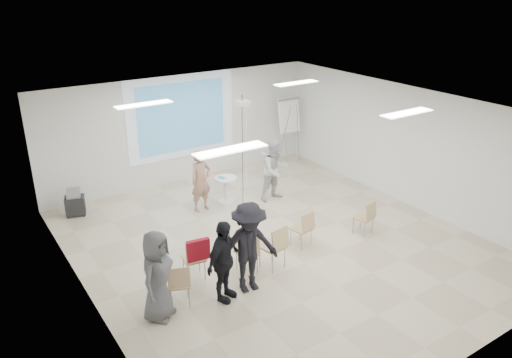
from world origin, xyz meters
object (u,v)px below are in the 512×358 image
player_left (201,177)px  chair_left_inner (248,251)px  player_right (275,167)px  chair_left_mid (195,257)px  chair_right_inner (304,227)px  chair_center (275,244)px  laptop (246,251)px  pedestal_table (226,188)px  audience_outer (157,271)px  chair_right_far (366,216)px  chair_far_left (179,282)px  audience_mid (249,242)px  flipchart_easel (289,116)px  av_cart (75,203)px  audience_left (223,256)px

player_left → chair_left_inner: bearing=-107.7°
player_right → chair_left_mid: (-3.47, -2.22, -0.39)m
chair_right_inner → chair_center: bearing=-170.5°
player_left → laptop: player_left is taller
chair_right_inner → laptop: size_ratio=2.74×
pedestal_table → audience_outer: 4.80m
chair_right_far → chair_far_left: bearing=168.9°
chair_far_left → chair_right_far: (4.62, 0.07, -0.01)m
audience_mid → laptop: bearing=68.1°
laptop → audience_mid: audience_mid is taller
laptop → player_left: bearing=-92.7°
player_right → audience_mid: (-2.79, -3.06, 0.10)m
player_right → chair_right_inner: (-0.95, -2.38, -0.41)m
chair_right_inner → laptop: 1.54m
flipchart_easel → av_cart: size_ratio=3.01×
player_left → av_cart: size_ratio=2.60×
audience_mid → chair_left_inner: bearing=64.7°
chair_right_inner → av_cart: size_ratio=1.21×
audience_left → audience_outer: 1.18m
player_left → chair_far_left: bearing=-130.3°
chair_center → flipchart_easel: (3.90, 4.74, 0.95)m
chair_left_mid → chair_center: chair_center is taller
laptop → audience_outer: (-2.01, -0.39, 0.47)m
audience_mid → flipchart_easel: 6.93m
player_right → chair_center: 3.40m
chair_left_mid → chair_far_left: bearing=-127.9°
pedestal_table → chair_right_inner: 2.92m
chair_center → pedestal_table: bearing=66.0°
pedestal_table → player_left: bearing=-175.2°
player_left → flipchart_easel: bearing=14.8°
pedestal_table → chair_far_left: chair_far_left is taller
chair_left_mid → player_left: bearing=68.0°
chair_far_left → audience_mid: 1.41m
player_right → laptop: player_right is taller
player_right → chair_right_inner: size_ratio=2.18×
player_left → audience_left: (-1.41, -3.53, 0.01)m
pedestal_table → player_right: player_right is taller
pedestal_table → chair_right_far: bearing=-62.3°
chair_right_inner → audience_left: size_ratio=0.46×
chair_center → audience_outer: 2.55m
chair_center → audience_mid: audience_mid is taller
pedestal_table → av_cart: size_ratio=1.03×
chair_right_inner → chair_right_far: 1.54m
chair_left_mid → audience_mid: 1.19m
chair_far_left → av_cart: bearing=117.9°
player_left → audience_mid: size_ratio=0.88×
chair_right_far → audience_mid: (-3.33, -0.33, 0.52)m
chair_right_inner → chair_far_left: bearing=177.1°
player_left → chair_left_mid: 3.13m
chair_right_far → chair_left_inner: bearing=165.3°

